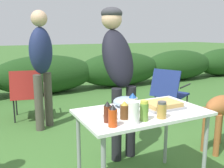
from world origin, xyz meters
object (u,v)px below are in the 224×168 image
(beer_bottle, at_px, (124,110))
(mayo_bottle, at_px, (133,104))
(bbq_sauce_bottle, at_px, (107,112))
(standing_person_in_olive_jacket, at_px, (118,64))
(spice_jar, at_px, (162,110))
(mixing_bowl, at_px, (126,102))
(relish_jar, at_px, (144,111))
(hot_sauce_bottle, at_px, (113,116))
(camp_chair_near_hedge, at_px, (169,91))
(folding_table, at_px, (142,119))
(camp_chair_green_behind_table, at_px, (27,92))
(paper_cup_stack, at_px, (134,113))
(food_tray, at_px, (162,105))
(dog, at_px, (222,108))
(standing_person_in_dark_puffer, at_px, (41,59))
(plate_stack, at_px, (102,112))

(beer_bottle, height_order, mayo_bottle, mayo_bottle)
(bbq_sauce_bottle, xyz_separation_m, standing_person_in_olive_jacket, (0.51, 0.82, 0.25))
(spice_jar, height_order, beer_bottle, beer_bottle)
(mayo_bottle, bearing_deg, bbq_sauce_bottle, -164.63)
(mixing_bowl, distance_m, beer_bottle, 0.34)
(spice_jar, xyz_separation_m, relish_jar, (-0.16, 0.01, 0.01))
(mixing_bowl, height_order, relish_jar, relish_jar)
(spice_jar, distance_m, relish_jar, 0.16)
(bbq_sauce_bottle, relative_size, hot_sauce_bottle, 0.98)
(bbq_sauce_bottle, distance_m, camp_chair_near_hedge, 2.45)
(folding_table, distance_m, camp_chair_green_behind_table, 2.47)
(paper_cup_stack, xyz_separation_m, camp_chair_near_hedge, (1.70, 1.67, -0.36))
(food_tray, xyz_separation_m, camp_chair_green_behind_table, (-0.85, 2.38, -0.30))
(dog, bearing_deg, mayo_bottle, -91.41)
(food_tray, bearing_deg, hot_sauce_bottle, -160.40)
(beer_bottle, bearing_deg, relish_jar, -41.97)
(folding_table, height_order, paper_cup_stack, paper_cup_stack)
(standing_person_in_dark_puffer, bearing_deg, beer_bottle, -122.79)
(plate_stack, bearing_deg, folding_table, -9.60)
(plate_stack, xyz_separation_m, bbq_sauce_bottle, (-0.04, -0.18, 0.06))
(standing_person_in_olive_jacket, relative_size, camp_chair_near_hedge, 2.02)
(beer_bottle, xyz_separation_m, standing_person_in_olive_jacket, (0.36, 0.81, 0.26))
(standing_person_in_olive_jacket, bearing_deg, bbq_sauce_bottle, -128.71)
(mixing_bowl, xyz_separation_m, camp_chair_near_hedge, (1.53, 1.26, -0.32))
(beer_bottle, bearing_deg, camp_chair_green_behind_table, 99.36)
(food_tray, height_order, paper_cup_stack, paper_cup_stack)
(dog, xyz_separation_m, camp_chair_near_hedge, (0.15, 1.18, -0.04))
(beer_bottle, bearing_deg, standing_person_in_dark_puffer, 96.63)
(folding_table, relative_size, standing_person_in_dark_puffer, 0.64)
(mayo_bottle, bearing_deg, hot_sauce_bottle, -147.24)
(mixing_bowl, bearing_deg, plate_stack, -156.64)
(spice_jar, distance_m, camp_chair_green_behind_table, 2.71)
(bbq_sauce_bottle, relative_size, standing_person_in_dark_puffer, 0.09)
(mixing_bowl, bearing_deg, relish_jar, -98.86)
(mayo_bottle, relative_size, dog, 0.22)
(hot_sauce_bottle, distance_m, camp_chair_near_hedge, 2.52)
(bbq_sauce_bottle, bearing_deg, paper_cup_stack, -34.19)
(folding_table, xyz_separation_m, hot_sauce_bottle, (-0.39, -0.22, 0.16))
(standing_person_in_dark_puffer, bearing_deg, food_tray, -109.90)
(folding_table, height_order, mayo_bottle, mayo_bottle)
(standing_person_in_olive_jacket, height_order, standing_person_in_dark_puffer, standing_person_in_dark_puffer)
(beer_bottle, distance_m, standing_person_in_dark_puffer, 2.05)
(plate_stack, xyz_separation_m, paper_cup_stack, (0.13, -0.29, 0.06))
(standing_person_in_olive_jacket, bearing_deg, standing_person_in_dark_puffer, 109.67)
(food_tray, relative_size, camp_chair_near_hedge, 0.41)
(relish_jar, bearing_deg, beer_bottle, 138.03)
(spice_jar, relative_size, relish_jar, 0.84)
(paper_cup_stack, bearing_deg, camp_chair_near_hedge, 44.50)
(standing_person_in_dark_puffer, bearing_deg, bbq_sauce_bottle, -126.99)
(plate_stack, bearing_deg, camp_chair_green_behind_table, 97.29)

